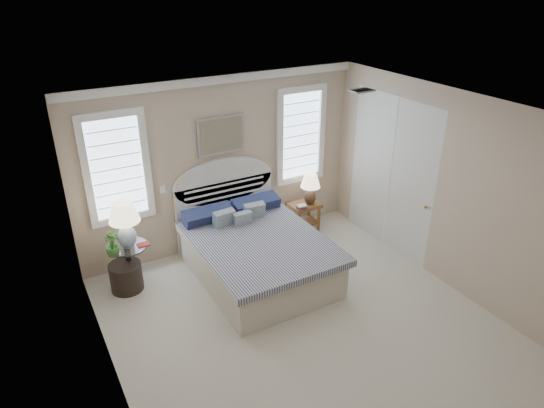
{
  "coord_description": "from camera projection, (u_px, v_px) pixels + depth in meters",
  "views": [
    {
      "loc": [
        -2.71,
        -3.88,
        4.04
      ],
      "look_at": [
        0.04,
        1.0,
        1.31
      ],
      "focal_mm": 32.0,
      "sensor_mm": 36.0,
      "label": 1
    }
  ],
  "objects": [
    {
      "name": "floor",
      "position": [
        309.0,
        330.0,
        6.01
      ],
      "size": [
        4.5,
        5.0,
        0.01
      ],
      "primitive_type": "cube",
      "color": "#BAB09F",
      "rests_on": "ground"
    },
    {
      "name": "ceiling",
      "position": [
        318.0,
        118.0,
        4.82
      ],
      "size": [
        4.5,
        5.0,
        0.01
      ],
      "primitive_type": "cube",
      "color": "white",
      "rests_on": "wall_back"
    },
    {
      "name": "wall_back",
      "position": [
        222.0,
        164.0,
        7.37
      ],
      "size": [
        4.5,
        0.02,
        2.7
      ],
      "primitive_type": "cube",
      "color": "#C9B197",
      "rests_on": "floor"
    },
    {
      "name": "wall_left",
      "position": [
        108.0,
        295.0,
        4.42
      ],
      "size": [
        0.02,
        5.0,
        2.7
      ],
      "primitive_type": "cube",
      "color": "#C9B197",
      "rests_on": "floor"
    },
    {
      "name": "wall_right",
      "position": [
        454.0,
        194.0,
        6.41
      ],
      "size": [
        0.02,
        5.0,
        2.7
      ],
      "primitive_type": "cube",
      "color": "#C9B197",
      "rests_on": "floor"
    },
    {
      "name": "crown_molding",
      "position": [
        218.0,
        79.0,
        6.78
      ],
      "size": [
        4.5,
        0.08,
        0.12
      ],
      "primitive_type": "cube",
      "color": "white",
      "rests_on": "wall_back"
    },
    {
      "name": "hvac_vent",
      "position": [
        362.0,
        90.0,
        5.99
      ],
      "size": [
        0.3,
        0.2,
        0.02
      ],
      "primitive_type": "cube",
      "color": "#B2B2B2",
      "rests_on": "ceiling"
    },
    {
      "name": "switch_plate",
      "position": [
        163.0,
        189.0,
        7.03
      ],
      "size": [
        0.08,
        0.01,
        0.12
      ],
      "primitive_type": "cube",
      "color": "white",
      "rests_on": "wall_back"
    },
    {
      "name": "window_left",
      "position": [
        117.0,
        168.0,
        6.57
      ],
      "size": [
        0.9,
        0.06,
        1.6
      ],
      "primitive_type": "cube",
      "color": "#C9E2FF",
      "rests_on": "wall_back"
    },
    {
      "name": "window_right",
      "position": [
        300.0,
        135.0,
        7.87
      ],
      "size": [
        0.9,
        0.06,
        1.6
      ],
      "primitive_type": "cube",
      "color": "#C9E2FF",
      "rests_on": "wall_back"
    },
    {
      "name": "painting",
      "position": [
        221.0,
        136.0,
        7.14
      ],
      "size": [
        0.74,
        0.04,
        0.58
      ],
      "primitive_type": "cube",
      "color": "silver",
      "rests_on": "wall_back"
    },
    {
      "name": "closet_door",
      "position": [
        390.0,
        174.0,
        7.41
      ],
      "size": [
        0.02,
        1.8,
        2.4
      ],
      "primitive_type": "cube",
      "color": "silver",
      "rests_on": "floor"
    },
    {
      "name": "bed",
      "position": [
        254.0,
        250.0,
        6.98
      ],
      "size": [
        1.72,
        2.28,
        1.47
      ],
      "color": "beige",
      "rests_on": "floor"
    },
    {
      "name": "side_table_left",
      "position": [
        129.0,
        261.0,
        6.72
      ],
      "size": [
        0.56,
        0.56,
        0.63
      ],
      "color": "black",
      "rests_on": "floor"
    },
    {
      "name": "nightstand_right",
      "position": [
        304.0,
        211.0,
        8.1
      ],
      "size": [
        0.5,
        0.4,
        0.53
      ],
      "color": "brown",
      "rests_on": "floor"
    },
    {
      "name": "floor_pot",
      "position": [
        126.0,
        277.0,
        6.69
      ],
      "size": [
        0.52,
        0.52,
        0.4
      ],
      "primitive_type": "cylinder",
      "rotation": [
        0.0,
        0.0,
        0.19
      ],
      "color": "black",
      "rests_on": "floor"
    },
    {
      "name": "lamp_left",
      "position": [
        125.0,
        220.0,
        6.41
      ],
      "size": [
        0.41,
        0.41,
        0.67
      ],
      "rotation": [
        0.0,
        0.0,
        0.0
      ],
      "color": "white",
      "rests_on": "side_table_left"
    },
    {
      "name": "lamp_right",
      "position": [
        310.0,
        186.0,
        7.88
      ],
      "size": [
        0.36,
        0.36,
        0.53
      ],
      "rotation": [
        0.0,
        0.0,
        0.12
      ],
      "color": "black",
      "rests_on": "nightstand_right"
    },
    {
      "name": "potted_plant",
      "position": [
        112.0,
        245.0,
        6.31
      ],
      "size": [
        0.2,
        0.2,
        0.33
      ],
      "primitive_type": "imported",
      "rotation": [
        0.0,
        0.0,
        0.09
      ],
      "color": "#376F2C",
      "rests_on": "side_table_left"
    },
    {
      "name": "books_left",
      "position": [
        143.0,
        245.0,
        6.61
      ],
      "size": [
        0.17,
        0.12,
        0.02
      ],
      "rotation": [
        0.0,
        0.0,
        0.02
      ],
      "color": "maroon",
      "rests_on": "side_table_left"
    },
    {
      "name": "books_right",
      "position": [
        302.0,
        207.0,
        7.84
      ],
      "size": [
        0.18,
        0.14,
        0.07
      ],
      "rotation": [
        0.0,
        0.0,
        -0.21
      ],
      "color": "maroon",
      "rests_on": "nightstand_right"
    }
  ]
}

